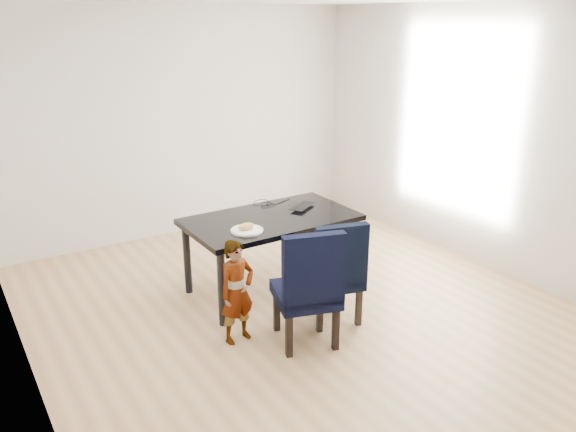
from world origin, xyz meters
TOP-DOWN VIEW (x-y plane):
  - floor at (0.00, 0.00)m, footprint 4.50×5.00m
  - wall_back at (0.00, 2.50)m, footprint 4.50×0.01m
  - wall_left at (-2.25, 0.00)m, footprint 0.01×5.00m
  - wall_right at (2.25, 0.00)m, footprint 0.01×5.00m
  - dining_table at (0.00, 0.50)m, footprint 1.60×0.90m
  - chair_left at (-0.25, -0.45)m, footprint 0.62×0.63m
  - chair_right at (0.15, -0.28)m, footprint 0.57×0.58m
  - child at (-0.72, -0.15)m, footprint 0.35×0.26m
  - plate at (-0.37, 0.29)m, footprint 0.30×0.30m
  - sandwich at (-0.38, 0.30)m, footprint 0.16×0.08m
  - laptop at (0.38, 0.60)m, footprint 0.38×0.34m
  - cable_tangle at (0.15, 0.81)m, footprint 0.19×0.19m

SIDE VIEW (x-z plane):
  - floor at x=0.00m, z-range -0.01..0.00m
  - dining_table at x=0.00m, z-range 0.00..0.75m
  - child at x=-0.72m, z-range 0.00..0.88m
  - chair_right at x=0.15m, z-range 0.00..0.95m
  - chair_left at x=-0.25m, z-range 0.00..1.02m
  - cable_tangle at x=0.15m, z-range 0.75..0.76m
  - plate at x=-0.37m, z-range 0.75..0.77m
  - laptop at x=0.38m, z-range 0.75..0.78m
  - sandwich at x=-0.38m, z-range 0.77..0.83m
  - wall_back at x=0.00m, z-range 0.00..2.70m
  - wall_left at x=-2.25m, z-range 0.00..2.70m
  - wall_right at x=2.25m, z-range 0.00..2.70m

